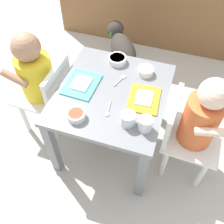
% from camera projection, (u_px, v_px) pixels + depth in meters
% --- Properties ---
extents(ground_plane, '(7.00, 7.00, 0.00)m').
position_uv_depth(ground_plane, '(112.00, 141.00, 1.65)').
color(ground_plane, '#B2ADA3').
extents(dining_table, '(0.55, 0.60, 0.46)m').
position_uv_depth(dining_table, '(112.00, 102.00, 1.36)').
color(dining_table, slate).
rests_on(dining_table, ground).
extents(seated_child_left, '(0.29, 0.29, 0.68)m').
position_uv_depth(seated_child_left, '(37.00, 75.00, 1.42)').
color(seated_child_left, white).
rests_on(seated_child_left, ground).
extents(seated_child_right, '(0.29, 0.29, 0.68)m').
position_uv_depth(seated_child_right, '(198.00, 120.00, 1.23)').
color(seated_child_right, white).
rests_on(seated_child_right, ground).
extents(dog, '(0.34, 0.42, 0.34)m').
position_uv_depth(dog, '(122.00, 48.00, 1.89)').
color(dog, '#332D28').
rests_on(dog, ground).
extents(food_tray_left, '(0.16, 0.20, 0.02)m').
position_uv_depth(food_tray_left, '(82.00, 84.00, 1.33)').
color(food_tray_left, '#4CC6BC').
rests_on(food_tray_left, dining_table).
extents(food_tray_right, '(0.16, 0.19, 0.02)m').
position_uv_depth(food_tray_right, '(144.00, 98.00, 1.26)').
color(food_tray_right, gold).
rests_on(food_tray_right, dining_table).
extents(water_cup_left, '(0.06, 0.06, 0.07)m').
position_uv_depth(water_cup_left, '(145.00, 125.00, 1.14)').
color(water_cup_left, white).
rests_on(water_cup_left, dining_table).
extents(water_cup_right, '(0.07, 0.07, 0.06)m').
position_uv_depth(water_cup_right, '(128.00, 119.00, 1.16)').
color(water_cup_right, white).
rests_on(water_cup_right, dining_table).
extents(veggie_bowl_far, '(0.10, 0.10, 0.03)m').
position_uv_depth(veggie_bowl_far, '(117.00, 59.00, 1.43)').
color(veggie_bowl_far, white).
rests_on(veggie_bowl_far, dining_table).
extents(cereal_bowl_right_side, '(0.09, 0.09, 0.03)m').
position_uv_depth(cereal_bowl_right_side, '(76.00, 115.00, 1.18)').
color(cereal_bowl_right_side, white).
rests_on(cereal_bowl_right_side, dining_table).
extents(cereal_bowl_left_side, '(0.08, 0.08, 0.03)m').
position_uv_depth(cereal_bowl_left_side, '(146.00, 71.00, 1.37)').
color(cereal_bowl_left_side, white).
rests_on(cereal_bowl_left_side, dining_table).
extents(spoon_by_left_tray, '(0.05, 0.10, 0.01)m').
position_uv_depth(spoon_by_left_tray, '(121.00, 79.00, 1.35)').
color(spoon_by_left_tray, silver).
rests_on(spoon_by_left_tray, dining_table).
extents(spoon_by_right_tray, '(0.02, 0.10, 0.01)m').
position_uv_depth(spoon_by_right_tray, '(108.00, 110.00, 1.22)').
color(spoon_by_right_tray, silver).
rests_on(spoon_by_right_tray, dining_table).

